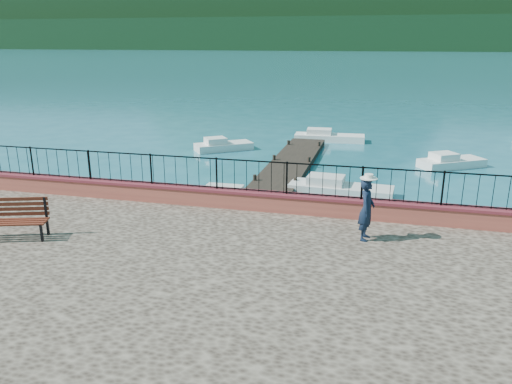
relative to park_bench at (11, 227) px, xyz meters
The scene contains 14 objects.
ground 7.07m from the park_bench, ahead, with size 2000.00×2000.00×0.00m, color #19596B.
parapet 7.90m from the park_bench, 29.09° to the left, with size 28.00×0.46×0.58m, color #B0513F.
railing 7.94m from the park_bench, 29.09° to the left, with size 27.00×0.05×0.95m, color black.
dock 13.17m from the park_bench, 68.00° to the left, with size 2.00×16.00×0.30m, color #2D231C.
far_forest 300.31m from the park_bench, 88.68° to the left, with size 900.00×60.00×18.00m, color black.
foothills 360.79m from the park_bench, 88.90° to the left, with size 900.00×120.00×44.00m, color black.
park_bench is the anchor object (origin of this frame).
person 9.30m from the park_bench, 13.91° to the left, with size 0.60×0.39×1.65m, color black.
hat 9.39m from the park_bench, 13.91° to the left, with size 0.44×0.44×0.12m, color white.
boat_0 8.44m from the park_bench, 60.78° to the left, with size 4.15×1.30×0.80m, color silver.
boat_1 12.61m from the park_bench, 51.75° to the left, with size 4.25×1.30×0.80m, color silver.
boat_2 20.53m from the park_bench, 51.32° to the left, with size 3.31×1.30×0.80m, color silver.
boat_3 17.08m from the park_bench, 88.75° to the left, with size 3.29×1.30×0.80m, color silver.
boat_4 22.16m from the park_bench, 74.08° to the left, with size 4.37×1.30×0.80m, color white.
Camera 1 is at (2.32, -10.40, 6.23)m, focal length 35.00 mm.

